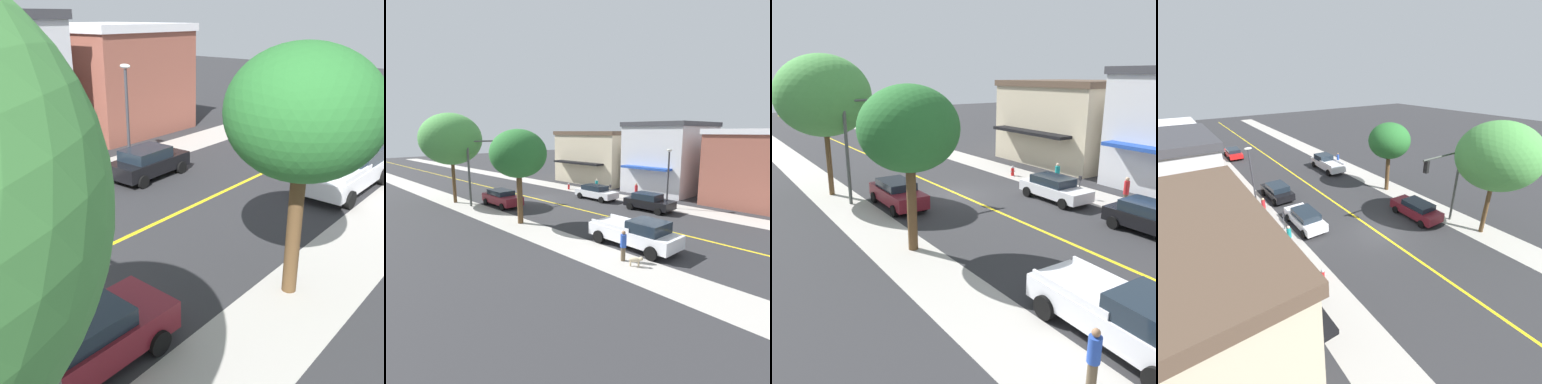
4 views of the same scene
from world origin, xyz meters
The scene contains 19 objects.
ground_plane centered at (0.00, 0.00, 0.00)m, with size 140.00×140.00×0.00m, color #2D2D30.
sidewalk_left centered at (-6.86, 0.00, 0.00)m, with size 2.85×126.00×0.01m, color #ADA8A0.
sidewalk_right centered at (6.86, 0.00, 0.00)m, with size 2.85×126.00×0.01m, color #ADA8A0.
road_centerline_stripe centered at (0.00, 0.00, 0.00)m, with size 0.20×126.00×0.00m, color yellow.
street_tree_left_near centered at (6.84, -4.57, 6.23)m, with size 5.80×5.80×8.71m.
street_tree_right_corner centered at (6.33, 6.09, 5.31)m, with size 4.25×4.25×7.15m.
fire_hydrant centered at (-6.24, -2.09, 0.38)m, with size 0.44×0.24×0.77m.
parking_meter centered at (-5.93, 4.76, 0.93)m, with size 0.12×0.18×1.41m.
traffic_light_mast centered at (5.16, -1.92, 4.30)m, with size 4.47×0.32×6.45m.
street_lamp centered at (-6.22, 11.32, 3.43)m, with size 0.70×0.36×5.43m.
red_sedan_left_curb centered at (-4.40, 28.00, 0.75)m, with size 2.14×4.75×1.41m.
maroon_sedan_right_curb centered at (4.31, 0.05, 0.81)m, with size 2.14×4.65×1.53m.
black_sedan_left_curb centered at (-4.18, 10.71, 0.81)m, with size 2.22×4.38×1.54m.
white_sedan_left_curb centered at (-4.28, 4.21, 0.78)m, with size 2.03×4.62×1.47m.
white_pickup_truck centered at (4.33, 15.44, 0.92)m, with size 2.37×5.79×1.83m.
pedestrian_blue_shirt centered at (6.48, 16.13, 0.91)m, with size 0.34×0.34×1.71m.
pedestrian_teal_shirt centered at (-6.49, 2.28, 0.93)m, with size 0.32×0.32×1.73m.
pedestrian_red_shirt centered at (-6.56, 7.63, 1.01)m, with size 0.31×0.31×1.86m.
small_dog centered at (6.63, 17.07, 0.37)m, with size 0.57×0.72×0.57m.
Camera 4 is at (-12.18, -13.54, 11.65)m, focal length 24.98 mm.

